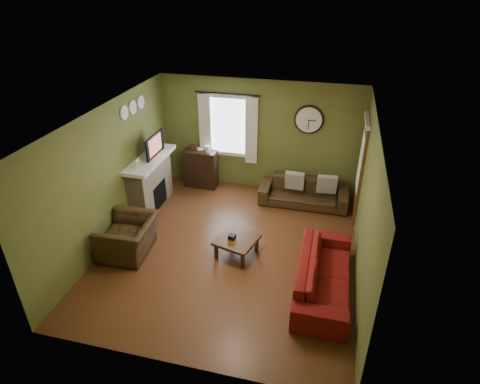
% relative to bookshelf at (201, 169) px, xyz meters
% --- Properties ---
extents(floor, '(4.60, 5.20, 0.00)m').
position_rel_bookshelf_xyz_m(floor, '(1.34, -2.29, -0.46)').
color(floor, brown).
rests_on(floor, ground).
extents(ceiling, '(4.60, 5.20, 0.00)m').
position_rel_bookshelf_xyz_m(ceiling, '(1.34, -2.29, 2.14)').
color(ceiling, white).
rests_on(ceiling, ground).
extents(wall_left, '(0.00, 5.20, 2.60)m').
position_rel_bookshelf_xyz_m(wall_left, '(-0.96, -2.29, 0.84)').
color(wall_left, olive).
rests_on(wall_left, ground).
extents(wall_right, '(0.00, 5.20, 2.60)m').
position_rel_bookshelf_xyz_m(wall_right, '(3.64, -2.29, 0.84)').
color(wall_right, olive).
rests_on(wall_right, ground).
extents(wall_back, '(4.60, 0.00, 2.60)m').
position_rel_bookshelf_xyz_m(wall_back, '(1.34, 0.31, 0.84)').
color(wall_back, olive).
rests_on(wall_back, ground).
extents(wall_front, '(4.60, 0.00, 2.60)m').
position_rel_bookshelf_xyz_m(wall_front, '(1.34, -4.89, 0.84)').
color(wall_front, olive).
rests_on(wall_front, ground).
extents(fireplace, '(0.40, 1.40, 1.10)m').
position_rel_bookshelf_xyz_m(fireplace, '(-0.76, -1.14, 0.09)').
color(fireplace, tan).
rests_on(fireplace, floor).
extents(firebox, '(0.04, 0.60, 0.55)m').
position_rel_bookshelf_xyz_m(firebox, '(-0.57, -1.14, -0.16)').
color(firebox, black).
rests_on(firebox, fireplace).
extents(mantel, '(0.58, 1.60, 0.08)m').
position_rel_bookshelf_xyz_m(mantel, '(-0.73, -1.14, 0.68)').
color(mantel, white).
rests_on(mantel, fireplace).
extents(tv, '(0.08, 0.60, 0.35)m').
position_rel_bookshelf_xyz_m(tv, '(-0.71, -0.99, 0.89)').
color(tv, black).
rests_on(tv, mantel).
extents(tv_screen, '(0.02, 0.62, 0.36)m').
position_rel_bookshelf_xyz_m(tv_screen, '(-0.63, -0.99, 0.95)').
color(tv_screen, '#994C3F').
rests_on(tv_screen, mantel).
extents(medallion_left, '(0.28, 0.28, 0.03)m').
position_rel_bookshelf_xyz_m(medallion_left, '(-0.94, -1.49, 1.79)').
color(medallion_left, white).
rests_on(medallion_left, wall_left).
extents(medallion_mid, '(0.28, 0.28, 0.03)m').
position_rel_bookshelf_xyz_m(medallion_mid, '(-0.94, -1.14, 1.79)').
color(medallion_mid, white).
rests_on(medallion_mid, wall_left).
extents(medallion_right, '(0.28, 0.28, 0.03)m').
position_rel_bookshelf_xyz_m(medallion_right, '(-0.94, -0.79, 1.79)').
color(medallion_right, white).
rests_on(medallion_right, wall_left).
extents(window_pane, '(1.00, 0.02, 1.30)m').
position_rel_bookshelf_xyz_m(window_pane, '(0.64, 0.29, 1.04)').
color(window_pane, silver).
rests_on(window_pane, wall_back).
extents(curtain_rod, '(0.03, 0.03, 1.50)m').
position_rel_bookshelf_xyz_m(curtain_rod, '(0.64, 0.19, 1.81)').
color(curtain_rod, black).
rests_on(curtain_rod, wall_back).
extents(curtain_left, '(0.28, 0.04, 1.55)m').
position_rel_bookshelf_xyz_m(curtain_left, '(0.09, 0.19, 0.99)').
color(curtain_left, silver).
rests_on(curtain_left, wall_back).
extents(curtain_right, '(0.28, 0.04, 1.55)m').
position_rel_bookshelf_xyz_m(curtain_right, '(1.19, 0.19, 0.99)').
color(curtain_right, silver).
rests_on(curtain_right, wall_back).
extents(wall_clock, '(0.64, 0.06, 0.64)m').
position_rel_bookshelf_xyz_m(wall_clock, '(2.44, 0.26, 1.34)').
color(wall_clock, white).
rests_on(wall_clock, wall_back).
extents(door, '(0.05, 0.90, 2.10)m').
position_rel_bookshelf_xyz_m(door, '(3.61, -0.44, 0.59)').
color(door, brown).
rests_on(door, floor).
extents(bookshelf, '(0.78, 0.33, 0.92)m').
position_rel_bookshelf_xyz_m(bookshelf, '(0.00, 0.00, 0.00)').
color(bookshelf, black).
rests_on(bookshelf, floor).
extents(book, '(0.22, 0.24, 0.02)m').
position_rel_bookshelf_xyz_m(book, '(-0.09, 0.08, 0.50)').
color(book, '#462810').
rests_on(book, bookshelf).
extents(sofa_brown, '(1.95, 0.76, 0.57)m').
position_rel_bookshelf_xyz_m(sofa_brown, '(2.49, -0.23, -0.18)').
color(sofa_brown, '#382615').
rests_on(sofa_brown, floor).
extents(pillow_left, '(0.43, 0.17, 0.42)m').
position_rel_bookshelf_xyz_m(pillow_left, '(2.98, -0.24, 0.09)').
color(pillow_left, '#A0A497').
rests_on(pillow_left, sofa_brown).
extents(pillow_right, '(0.42, 0.15, 0.41)m').
position_rel_bookshelf_xyz_m(pillow_right, '(2.27, -0.24, 0.09)').
color(pillow_right, '#A0A497').
rests_on(pillow_right, sofa_brown).
extents(sofa_red, '(0.84, 2.15, 0.63)m').
position_rel_bookshelf_xyz_m(sofa_red, '(3.11, -2.95, -0.15)').
color(sofa_red, maroon).
rests_on(sofa_red, floor).
extents(armchair, '(0.98, 1.11, 0.68)m').
position_rel_bookshelf_xyz_m(armchair, '(-0.45, -2.81, -0.12)').
color(armchair, '#382615').
rests_on(armchair, floor).
extents(coffee_table, '(0.84, 0.84, 0.37)m').
position_rel_bookshelf_xyz_m(coffee_table, '(1.50, -2.41, -0.28)').
color(coffee_table, '#462810').
rests_on(coffee_table, floor).
extents(tissue_box, '(0.14, 0.14, 0.09)m').
position_rel_bookshelf_xyz_m(tissue_box, '(1.42, -2.44, -0.06)').
color(tissue_box, black).
rests_on(tissue_box, coffee_table).
extents(wine_glass_a, '(0.07, 0.07, 0.20)m').
position_rel_bookshelf_xyz_m(wine_glass_a, '(-0.71, -1.71, 0.82)').
color(wine_glass_a, white).
rests_on(wine_glass_a, mantel).
extents(wine_glass_b, '(0.07, 0.07, 0.19)m').
position_rel_bookshelf_xyz_m(wine_glass_b, '(-0.71, -1.64, 0.81)').
color(wine_glass_b, white).
rests_on(wine_glass_b, mantel).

